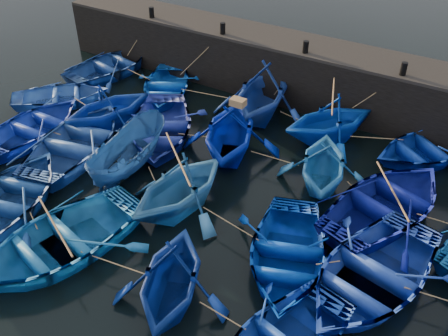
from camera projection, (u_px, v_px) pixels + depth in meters
The scene contains 30 objects.
ground at pixel (170, 238), 15.50m from camera, with size 120.00×120.00×0.00m, color black.
quay_wall at pixel (310, 75), 21.99m from camera, with size 26.00×2.50×2.50m, color black.
quay_top at pixel (314, 47), 21.22m from camera, with size 26.00×2.50×0.12m, color black.
bollard_0 at pixel (152, 12), 23.80m from camera, with size 0.24×0.24×0.50m, color black.
bollard_1 at pixel (223, 28), 22.11m from camera, with size 0.24×0.24×0.50m, color black.
bollard_2 at pixel (306, 47), 20.42m from camera, with size 0.24×0.24×0.50m, color black.
bollard_3 at pixel (404, 69), 18.73m from camera, with size 0.24×0.24×0.50m, color black.
boat_0 at pixel (111, 65), 24.61m from camera, with size 3.49×4.88×1.01m, color navy.
boat_1 at pixel (166, 86), 22.85m from camera, with size 3.14×4.39×0.91m, color blue.
boat_2 at pixel (262, 92), 20.75m from camera, with size 4.05×4.70×2.48m, color navy.
boat_3 at pixel (330, 120), 19.33m from camera, with size 3.34×3.88×2.04m, color #053ECB.
boat_4 at pixel (427, 148), 18.70m from camera, with size 3.23×4.52×0.94m, color #0A2E9D.
boat_6 at pixel (61, 96), 22.17m from camera, with size 2.99×4.18×0.87m, color blue.
boat_7 at pixel (108, 107), 20.20m from camera, with size 3.24×3.76×1.98m, color navy.
boat_8 at pixel (160, 127), 19.77m from camera, with size 3.74×5.23×1.08m, color #23359D.
boat_9 at pixel (230, 131), 18.43m from camera, with size 3.76×4.36×2.29m, color #001A9A.
boat_10 at pixel (324, 163), 17.04m from camera, with size 3.20×3.71×1.95m, color #1D64B2.
boat_11 at pixel (388, 204), 15.96m from camera, with size 3.85×5.39×1.12m, color navy.
boat_13 at pixel (34, 126), 19.96m from camera, with size 3.37×4.71×0.98m, color #132D97.
boat_14 at pixel (77, 141), 18.93m from camera, with size 3.92×5.48×1.14m, color #285098.
boat_15 at pixel (128, 154), 17.82m from camera, with size 1.57×4.17×1.61m, color navy.
boat_16 at pixel (180, 186), 15.92m from camera, with size 3.46×4.02×2.11m, color #256398.
boat_17 at pixel (287, 254), 14.28m from camera, with size 3.39×4.73×0.98m, color #002D92.
boat_18 at pixel (371, 273), 13.58m from camera, with size 3.87×5.41×1.12m, color #1B3CB1.
boat_21 at pixel (9, 198), 16.24m from camera, with size 3.65×5.10×1.06m, color navy.
boat_22 at pixel (59, 240), 14.63m from camera, with size 3.90×5.46×1.13m, color #1762AC.
boat_23 at pixel (171, 277), 12.95m from camera, with size 3.16×3.67×1.93m, color navy.
wooden_crate at pixel (238, 102), 17.55m from camera, with size 0.54×0.37×0.26m, color #976E42.
mooring_ropes at pixel (254, 142), 18.32m from camera, with size 18.14×12.01×2.10m.
loose_oars at pixel (248, 162), 15.97m from camera, with size 10.03×12.01×1.06m.
Camera 1 is at (7.31, -8.70, 10.89)m, focal length 40.00 mm.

